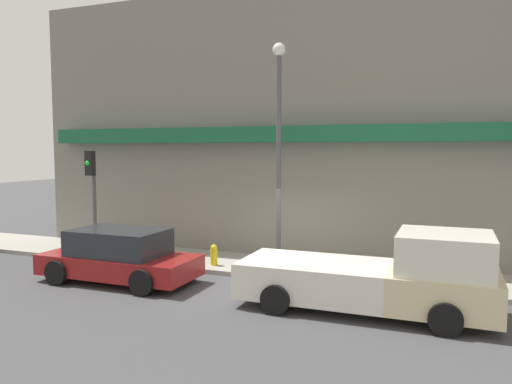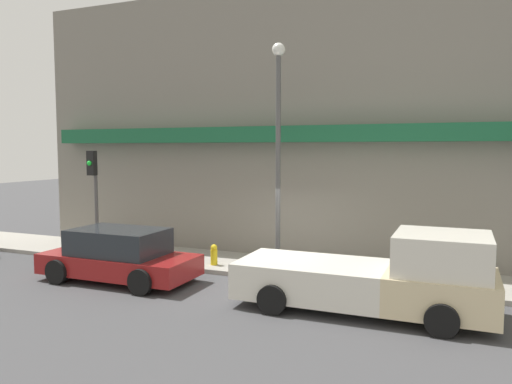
# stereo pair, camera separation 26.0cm
# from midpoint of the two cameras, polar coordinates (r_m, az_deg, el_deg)

# --- Properties ---
(ground_plane) EXTENTS (80.00, 80.00, 0.00)m
(ground_plane) POSITION_cam_midpoint_polar(r_m,az_deg,el_deg) (13.85, 1.32, -10.10)
(ground_plane) COLOR #424244
(sidewalk) EXTENTS (36.00, 2.55, 0.13)m
(sidewalk) POSITION_cam_midpoint_polar(r_m,az_deg,el_deg) (15.00, 3.01, -8.67)
(sidewalk) COLOR #9E998E
(sidewalk) RESTS_ON ground
(building) EXTENTS (19.80, 3.80, 11.37)m
(building) POSITION_cam_midpoint_polar(r_m,az_deg,el_deg) (17.23, 6.07, 7.63)
(building) COLOR gray
(building) RESTS_ON ground
(pickup_truck) EXTENTS (5.58, 2.22, 1.85)m
(pickup_truck) POSITION_cam_midpoint_polar(r_m,az_deg,el_deg) (11.42, 13.57, -9.37)
(pickup_truck) COLOR beige
(pickup_truck) RESTS_ON ground
(parked_car) EXTENTS (4.30, 2.00, 1.43)m
(parked_car) POSITION_cam_midpoint_polar(r_m,az_deg,el_deg) (14.15, -15.88, -7.08)
(parked_car) COLOR maroon
(parked_car) RESTS_ON ground
(fire_hydrant) EXTENTS (0.21, 0.21, 0.62)m
(fire_hydrant) POSITION_cam_midpoint_polar(r_m,az_deg,el_deg) (15.09, -5.33, -7.15)
(fire_hydrant) COLOR yellow
(fire_hydrant) RESTS_ON sidewalk
(street_lamp) EXTENTS (0.36, 0.36, 6.33)m
(street_lamp) POSITION_cam_midpoint_polar(r_m,az_deg,el_deg) (13.78, 2.07, 6.69)
(street_lamp) COLOR #4C4C4C
(street_lamp) RESTS_ON sidewalk
(traffic_light) EXTENTS (0.28, 0.42, 3.41)m
(traffic_light) POSITION_cam_midpoint_polar(r_m,az_deg,el_deg) (17.14, -18.63, 0.97)
(traffic_light) COLOR #4C4C4C
(traffic_light) RESTS_ON sidewalk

